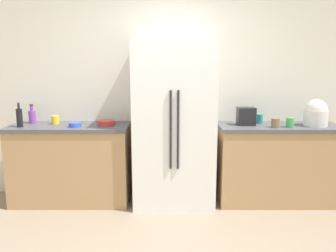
# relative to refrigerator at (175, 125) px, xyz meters

# --- Properties ---
(kitchen_back_panel) EXTENTS (5.24, 0.10, 2.97)m
(kitchen_back_panel) POSITION_rel_refrigerator_xyz_m (-0.13, 0.38, 0.54)
(kitchen_back_panel) COLOR silver
(kitchen_back_panel) RESTS_ON ground_plane
(counter_left) EXTENTS (1.40, 0.59, 0.94)m
(counter_left) POSITION_rel_refrigerator_xyz_m (-1.23, 0.04, -0.48)
(counter_left) COLOR tan
(counter_left) RESTS_ON ground_plane
(counter_right) EXTENTS (1.43, 0.59, 0.94)m
(counter_right) POSITION_rel_refrigerator_xyz_m (1.24, 0.04, -0.48)
(counter_right) COLOR tan
(counter_right) RESTS_ON ground_plane
(refrigerator) EXTENTS (0.93, 0.65, 1.90)m
(refrigerator) POSITION_rel_refrigerator_xyz_m (0.00, 0.00, 0.00)
(refrigerator) COLOR white
(refrigerator) RESTS_ON ground_plane
(toaster) EXTENTS (0.21, 0.15, 0.21)m
(toaster) POSITION_rel_refrigerator_xyz_m (0.85, 0.05, 0.09)
(toaster) COLOR black
(toaster) RESTS_ON counter_right
(rice_cooker) EXTENTS (0.27, 0.27, 0.31)m
(rice_cooker) POSITION_rel_refrigerator_xyz_m (1.64, -0.01, 0.13)
(rice_cooker) COLOR silver
(rice_cooker) RESTS_ON counter_right
(bottle_a) EXTENTS (0.07, 0.07, 0.28)m
(bottle_a) POSITION_rel_refrigerator_xyz_m (-1.75, -0.08, 0.10)
(bottle_a) COLOR black
(bottle_a) RESTS_ON counter_left
(bottle_b) EXTENTS (0.08, 0.08, 0.23)m
(bottle_b) POSITION_rel_refrigerator_xyz_m (-1.71, 0.17, 0.08)
(bottle_b) COLOR purple
(bottle_b) RESTS_ON counter_left
(cup_a) EXTENTS (0.09, 0.09, 0.11)m
(cup_a) POSITION_rel_refrigerator_xyz_m (1.31, -0.10, 0.04)
(cup_a) COLOR green
(cup_a) RESTS_ON counter_right
(cup_b) EXTENTS (0.09, 0.09, 0.11)m
(cup_b) POSITION_rel_refrigerator_xyz_m (1.14, -0.11, 0.04)
(cup_b) COLOR brown
(cup_b) RESTS_ON counter_right
(cup_c) EXTENTS (0.08, 0.08, 0.11)m
(cup_c) POSITION_rel_refrigerator_xyz_m (1.04, 0.17, 0.04)
(cup_c) COLOR teal
(cup_c) RESTS_ON counter_right
(cup_d) EXTENTS (0.09, 0.09, 0.10)m
(cup_d) POSITION_rel_refrigerator_xyz_m (-1.42, 0.11, 0.04)
(cup_d) COLOR yellow
(cup_d) RESTS_ON counter_left
(bowl_a) EXTENTS (0.20, 0.20, 0.06)m
(bowl_a) POSITION_rel_refrigerator_xyz_m (-0.79, 0.03, 0.02)
(bowl_a) COLOR red
(bowl_a) RESTS_ON counter_left
(bowl_b) EXTENTS (0.14, 0.14, 0.05)m
(bowl_b) POSITION_rel_refrigerator_xyz_m (-1.13, -0.07, 0.01)
(bowl_b) COLOR blue
(bowl_b) RESTS_ON counter_left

